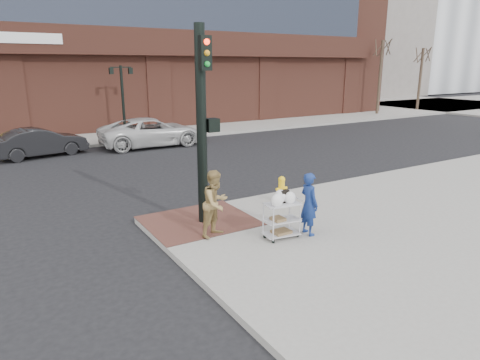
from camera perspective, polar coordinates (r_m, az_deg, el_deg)
ground at (r=11.11m, az=-0.65°, el=-7.02°), size 220.00×220.00×0.00m
sidewalk_far at (r=44.73m, az=-8.00°, el=9.70°), size 65.00×36.00×0.15m
brick_curb_ramp at (r=11.53m, az=-5.53°, el=-5.41°), size 2.80×2.40×0.01m
filler_block at (r=65.31m, az=13.29°, el=18.96°), size 14.00×20.00×18.00m
bare_tree_a at (r=38.77m, az=18.54°, el=17.45°), size 1.80×1.80×7.20m
bare_tree_b at (r=43.75m, az=23.28°, el=16.05°), size 1.80×1.80×6.70m
lamp_post at (r=25.93m, az=-15.40°, el=11.12°), size 1.32×0.22×4.00m
traffic_signal_pole at (r=10.83m, az=-5.00°, el=7.87°), size 0.61×0.51×5.00m
woman_blue at (r=10.51m, az=9.18°, el=-3.15°), size 0.39×0.58×1.55m
pedestrian_tan at (r=10.29m, az=-3.26°, el=-3.13°), size 0.97×0.88×1.64m
sedan_dark at (r=22.15m, az=-25.10°, el=4.58°), size 4.32×2.22×1.36m
minivan_white at (r=23.15m, az=-11.68°, el=6.28°), size 5.49×2.64×1.51m
utility_cart at (r=10.28m, az=5.58°, el=-4.90°), size 0.90×0.59×1.17m
fire_hydrant at (r=12.93m, az=5.55°, el=-1.21°), size 0.38×0.27×0.82m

